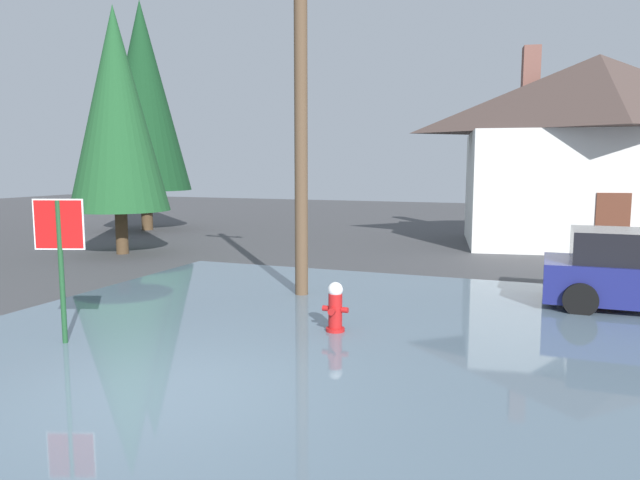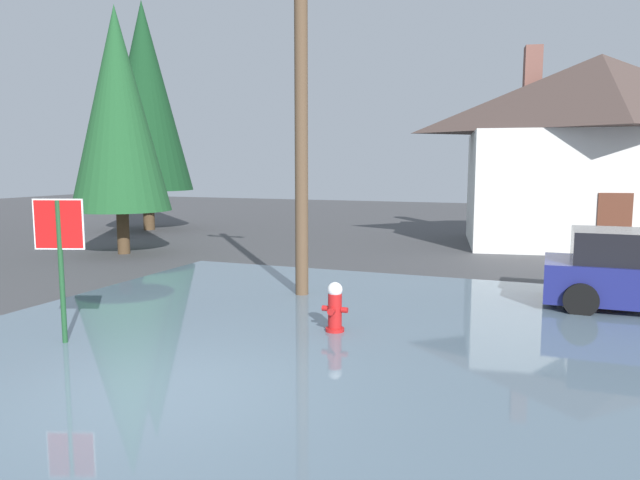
{
  "view_description": "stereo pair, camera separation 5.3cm",
  "coord_description": "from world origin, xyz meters",
  "px_view_note": "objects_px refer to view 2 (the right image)",
  "views": [
    {
      "loc": [
        4.31,
        -5.81,
        2.82
      ],
      "look_at": [
        0.34,
        4.59,
        1.42
      ],
      "focal_mm": 33.04,
      "sensor_mm": 36.0,
      "label": 1
    },
    {
      "loc": [
        4.36,
        -5.79,
        2.82
      ],
      "look_at": [
        0.34,
        4.59,
        1.42
      ],
      "focal_mm": 33.04,
      "sensor_mm": 36.0,
      "label": 2
    }
  ],
  "objects_px": {
    "house": "(597,148)",
    "pine_tree_tall_left": "(118,110)",
    "pine_tree_mid_left": "(145,97)",
    "stop_sign_near": "(60,241)",
    "fire_hydrant": "(335,309)",
    "utility_pole": "(301,102)"
  },
  "relations": [
    {
      "from": "stop_sign_near",
      "to": "fire_hydrant",
      "type": "relative_size",
      "value": 2.6
    },
    {
      "from": "house",
      "to": "pine_tree_tall_left",
      "type": "relative_size",
      "value": 1.27
    },
    {
      "from": "pine_tree_mid_left",
      "to": "house",
      "type": "bearing_deg",
      "value": 3.73
    },
    {
      "from": "fire_hydrant",
      "to": "house",
      "type": "bearing_deg",
      "value": 70.71
    },
    {
      "from": "stop_sign_near",
      "to": "utility_pole",
      "type": "relative_size",
      "value": 0.29
    },
    {
      "from": "pine_tree_tall_left",
      "to": "pine_tree_mid_left",
      "type": "relative_size",
      "value": 0.79
    },
    {
      "from": "house",
      "to": "pine_tree_mid_left",
      "type": "relative_size",
      "value": 1.0
    },
    {
      "from": "utility_pole",
      "to": "pine_tree_mid_left",
      "type": "xyz_separation_m",
      "value": [
        -11.58,
        9.95,
        1.64
      ]
    },
    {
      "from": "fire_hydrant",
      "to": "pine_tree_tall_left",
      "type": "relative_size",
      "value": 0.11
    },
    {
      "from": "house",
      "to": "pine_tree_tall_left",
      "type": "xyz_separation_m",
      "value": [
        -14.23,
        -7.4,
        1.14
      ]
    },
    {
      "from": "utility_pole",
      "to": "pine_tree_mid_left",
      "type": "height_order",
      "value": "pine_tree_mid_left"
    },
    {
      "from": "utility_pole",
      "to": "fire_hydrant",
      "type": "bearing_deg",
      "value": -56.28
    },
    {
      "from": "pine_tree_tall_left",
      "to": "pine_tree_mid_left",
      "type": "bearing_deg",
      "value": 121.05
    },
    {
      "from": "house",
      "to": "stop_sign_near",
      "type": "bearing_deg",
      "value": -118.45
    },
    {
      "from": "fire_hydrant",
      "to": "pine_tree_mid_left",
      "type": "xyz_separation_m",
      "value": [
        -13.22,
        12.41,
        5.34
      ]
    },
    {
      "from": "stop_sign_near",
      "to": "house",
      "type": "height_order",
      "value": "house"
    },
    {
      "from": "stop_sign_near",
      "to": "pine_tree_mid_left",
      "type": "bearing_deg",
      "value": 123.03
    },
    {
      "from": "pine_tree_tall_left",
      "to": "pine_tree_mid_left",
      "type": "distance_m",
      "value": 7.37
    },
    {
      "from": "house",
      "to": "pine_tree_mid_left",
      "type": "height_order",
      "value": "pine_tree_mid_left"
    },
    {
      "from": "utility_pole",
      "to": "house",
      "type": "distance_m",
      "value": 12.85
    },
    {
      "from": "house",
      "to": "pine_tree_mid_left",
      "type": "distance_m",
      "value": 18.17
    },
    {
      "from": "house",
      "to": "fire_hydrant",
      "type": "bearing_deg",
      "value": -109.29
    }
  ]
}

